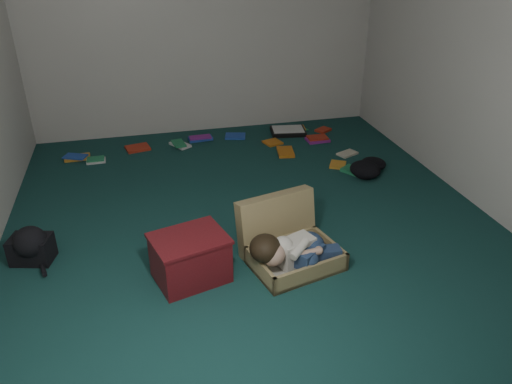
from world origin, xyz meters
name	(u,v)px	position (x,y,z in m)	size (l,w,h in m)	color
floor	(252,221)	(0.00, 0.00, 0.00)	(4.50, 4.50, 0.00)	#153E3B
wall_back	(204,19)	(0.00, 2.25, 1.30)	(4.50, 4.50, 0.00)	silver
wall_front	(407,225)	(0.00, -2.25, 1.30)	(4.50, 4.50, 0.00)	silver
wall_right	(492,52)	(2.00, 0.00, 1.30)	(4.50, 4.50, 0.00)	silver
suitcase	(287,242)	(0.13, -0.58, 0.14)	(0.74, 0.73, 0.45)	#9B8755
person	(294,250)	(0.13, -0.75, 0.18)	(0.69, 0.34, 0.28)	silver
maroon_bin	(190,258)	(-0.59, -0.66, 0.17)	(0.58, 0.51, 0.34)	#5D1218
backpack	(31,248)	(-1.70, -0.16, 0.11)	(0.36, 0.29, 0.22)	black
clothing_pile	(370,167)	(1.37, 0.62, 0.07)	(0.46, 0.37, 0.14)	black
paper_tray	(288,131)	(0.90, 1.88, 0.03)	(0.45, 0.36, 0.06)	black
book_scatter	(248,147)	(0.32, 1.54, 0.01)	(3.09, 1.50, 0.02)	orange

